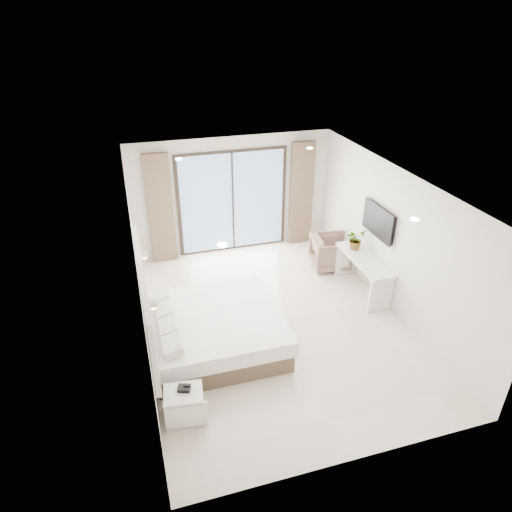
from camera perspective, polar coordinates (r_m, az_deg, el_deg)
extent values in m
plane|color=beige|center=(8.58, 2.26, -8.16)|extent=(6.20, 6.20, 0.00)
cube|color=silver|center=(10.55, -3.01, 7.59)|extent=(4.60, 0.02, 2.70)
cube|color=silver|center=(5.56, 13.10, -15.21)|extent=(4.60, 0.02, 2.70)
cube|color=silver|center=(7.51, -14.45, -2.65)|extent=(0.02, 6.20, 2.70)
cube|color=silver|center=(8.79, 16.80, 1.84)|extent=(0.02, 6.20, 2.70)
cube|color=white|center=(7.29, 2.66, 9.09)|extent=(4.60, 6.20, 0.02)
cube|color=white|center=(7.31, -13.68, -5.34)|extent=(0.08, 3.00, 1.20)
cube|color=black|center=(9.04, 15.15, 4.25)|extent=(0.06, 1.00, 0.58)
cube|color=black|center=(9.02, 14.93, 4.22)|extent=(0.02, 1.04, 0.62)
cube|color=black|center=(10.58, -2.95, 6.78)|extent=(2.56, 0.04, 2.42)
cube|color=#84A5D4|center=(10.55, -2.91, 6.72)|extent=(2.40, 0.01, 2.30)
cube|color=brown|center=(10.23, -11.85, 5.70)|extent=(0.55, 0.14, 2.50)
cube|color=brown|center=(10.94, 5.68, 7.71)|extent=(0.55, 0.14, 2.50)
cylinder|color=white|center=(5.37, -4.26, 1.36)|extent=(0.12, 0.12, 0.02)
cylinder|color=white|center=(6.38, 19.21, 4.34)|extent=(0.12, 0.12, 0.02)
cylinder|color=white|center=(8.69, -9.64, 11.85)|extent=(0.12, 0.12, 0.02)
cylinder|color=white|center=(9.35, 6.74, 13.24)|extent=(0.12, 0.12, 0.02)
cube|color=brown|center=(7.96, -5.09, -10.08)|extent=(2.13, 2.03, 0.34)
cube|color=white|center=(7.77, -5.19, -8.31)|extent=(2.22, 2.11, 0.28)
cube|color=white|center=(7.03, -10.33, -11.19)|extent=(0.28, 0.43, 0.14)
cube|color=white|center=(7.39, -10.79, -8.98)|extent=(0.28, 0.43, 0.14)
cube|color=white|center=(7.77, -11.22, -6.93)|extent=(0.28, 0.43, 0.14)
cube|color=white|center=(8.15, -11.59, -5.11)|extent=(0.28, 0.43, 0.14)
cube|color=silver|center=(6.62, -9.09, -16.64)|extent=(0.58, 0.50, 0.05)
cube|color=silver|center=(6.94, -8.80, -19.20)|extent=(0.58, 0.50, 0.05)
cube|color=silver|center=(6.65, -8.67, -19.17)|extent=(0.54, 0.11, 0.44)
cube|color=silver|center=(6.92, -9.20, -16.84)|extent=(0.54, 0.11, 0.44)
cube|color=black|center=(6.62, -8.98, -16.02)|extent=(0.21, 0.18, 0.06)
cube|color=silver|center=(9.29, 13.41, -0.43)|extent=(0.50, 1.60, 0.06)
cube|color=silver|center=(8.96, 15.31, -4.73)|extent=(0.48, 0.06, 0.71)
cube|color=silver|center=(10.02, 11.22, -0.44)|extent=(0.48, 0.06, 0.71)
imported|color=#33662D|center=(9.53, 12.32, 1.82)|extent=(0.53, 0.55, 0.34)
imported|color=#816354|center=(10.21, 9.35, 0.66)|extent=(0.85, 0.89, 0.81)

